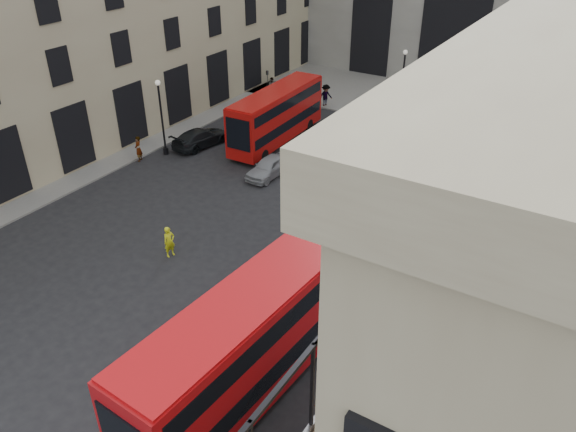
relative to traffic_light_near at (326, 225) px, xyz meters
The scene contains 20 objects.
pavement_far 26.58m from the traffic_light_near, 100.89° to the left, with size 40.00×12.00×0.12m, color slate.
pavement_left 21.13m from the traffic_light_near, behind, with size 8.00×48.00×0.12m, color slate.
traffic_light_near is the anchor object (origin of this frame).
traffic_light_far 21.26m from the traffic_light_near, 131.19° to the left, with size 0.16×0.20×3.80m.
street_lamp_a 17.09m from the traffic_light_near, 159.44° to the left, with size 0.36×0.36×5.33m.
street_lamp_b 22.56m from the traffic_light_near, 102.80° to the left, with size 0.36×0.36×5.33m.
bus_near 8.40m from the traffic_light_near, 79.71° to the right, with size 3.28×11.53×4.55m.
bus_far 15.98m from the traffic_light_near, 131.28° to the left, with size 2.56×9.87×3.91m.
car_a 10.72m from the traffic_light_near, 138.49° to the left, with size 1.53×3.80×1.29m, color gray.
car_b 9.86m from the traffic_light_near, 115.37° to the left, with size 1.64×4.69×1.54m, color #B10A1B.
car_c 17.13m from the traffic_light_near, 150.39° to the left, with size 1.84×4.52×1.31m, color black.
bicycle 6.29m from the traffic_light_near, 89.51° to the left, with size 0.64×1.83×0.96m, color gray.
cyclist 8.05m from the traffic_light_near, 155.30° to the right, with size 0.61×0.40×1.67m, color yellow.
pedestrian_a 26.88m from the traffic_light_near, 128.73° to the left, with size 0.75×0.58×1.53m, color gray.
pedestrian_b 23.31m from the traffic_light_near, 118.40° to the left, with size 1.27×0.73×1.96m, color gray.
pedestrian_c 19.64m from the traffic_light_near, 90.46° to the left, with size 1.06×0.44×1.81m, color gray.
pedestrian_d 23.91m from the traffic_light_near, 77.71° to the left, with size 0.85×0.55×1.74m, color gray.
pedestrian_e 17.38m from the traffic_light_near, 165.86° to the left, with size 0.65×0.43×1.79m, color gray.
cafe_table_far 11.93m from the traffic_light_near, 53.64° to the right, with size 0.54×0.54×0.68m.
cafe_chair_d 11.69m from the traffic_light_near, 44.06° to the right, with size 0.55×0.55×0.92m.
Camera 1 is at (9.48, -8.32, 16.47)m, focal length 35.00 mm.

